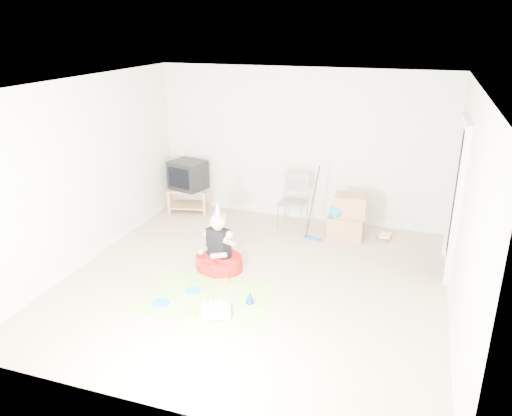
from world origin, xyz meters
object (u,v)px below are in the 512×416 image
(cardboard_boxes, at_px, (347,217))
(folding_chair, at_px, (293,202))
(birthday_cake, at_px, (216,312))
(tv_stand, at_px, (189,198))
(seated_woman, at_px, (219,255))
(crt_tv, at_px, (188,175))

(cardboard_boxes, bearing_deg, folding_chair, 175.14)
(cardboard_boxes, distance_m, birthday_cake, 3.02)
(tv_stand, distance_m, cardboard_boxes, 2.93)
(folding_chair, xyz_separation_m, cardboard_boxes, (0.92, -0.08, -0.13))
(cardboard_boxes, xyz_separation_m, birthday_cake, (-1.12, -2.79, -0.30))
(folding_chair, height_order, cardboard_boxes, folding_chair)
(tv_stand, xyz_separation_m, seated_woman, (1.39, -1.94, -0.05))
(tv_stand, distance_m, crt_tv, 0.43)
(crt_tv, relative_size, folding_chair, 0.61)
(crt_tv, relative_size, cardboard_boxes, 0.82)
(tv_stand, bearing_deg, seated_woman, -54.45)
(folding_chair, bearing_deg, tv_stand, 174.41)
(folding_chair, distance_m, birthday_cake, 2.90)
(seated_woman, relative_size, birthday_cake, 2.37)
(folding_chair, bearing_deg, crt_tv, 174.41)
(birthday_cake, bearing_deg, seated_woman, 110.47)
(tv_stand, bearing_deg, birthday_cake, -59.48)
(folding_chair, bearing_deg, cardboard_boxes, -4.86)
(birthday_cake, bearing_deg, tv_stand, 120.52)
(tv_stand, xyz_separation_m, birthday_cake, (1.80, -3.06, -0.22))
(tv_stand, relative_size, crt_tv, 1.33)
(tv_stand, distance_m, birthday_cake, 3.56)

